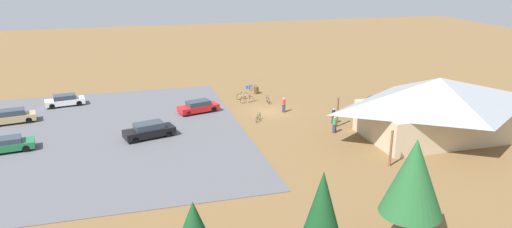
{
  "coord_description": "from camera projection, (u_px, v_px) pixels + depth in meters",
  "views": [
    {
      "loc": [
        15.48,
        49.12,
        16.29
      ],
      "look_at": [
        2.69,
        4.05,
        1.2
      ],
      "focal_mm": 33.52,
      "sensor_mm": 36.0,
      "label": 1
    }
  ],
  "objects": [
    {
      "name": "bicycle_white_yard_center",
      "position": [
        243.0,
        96.0,
        58.73
      ],
      "size": [
        1.69,
        0.48,
        0.86
      ],
      "color": "black",
      "rests_on": "ground"
    },
    {
      "name": "pine_mideast",
      "position": [
        414.0,
        177.0,
        26.97
      ],
      "size": [
        3.62,
        3.62,
        6.93
      ],
      "color": "brown",
      "rests_on": "ground"
    },
    {
      "name": "car_white_by_curb",
      "position": [
        65.0,
        100.0,
        55.79
      ],
      "size": [
        4.57,
        2.43,
        1.32
      ],
      "color": "white",
      "rests_on": "parking_lot_asphalt"
    },
    {
      "name": "bicycle_yellow_lone_west",
      "position": [
        391.0,
        104.0,
        55.39
      ],
      "size": [
        1.47,
        1.02,
        0.83
      ],
      "color": "black",
      "rests_on": "ground"
    },
    {
      "name": "car_black_near_entry",
      "position": [
        149.0,
        130.0,
        45.73
      ],
      "size": [
        5.1,
        3.03,
        1.49
      ],
      "color": "black",
      "rests_on": "parking_lot_asphalt"
    },
    {
      "name": "bicycle_orange_back_row",
      "position": [
        429.0,
        104.0,
        55.69
      ],
      "size": [
        0.63,
        1.63,
        0.74
      ],
      "color": "black",
      "rests_on": "ground"
    },
    {
      "name": "ground",
      "position": [
        269.0,
        112.0,
        53.99
      ],
      "size": [
        160.0,
        160.0,
        0.0
      ],
      "primitive_type": "plane",
      "color": "brown",
      "rests_on": "ground"
    },
    {
      "name": "lot_sign",
      "position": [
        248.0,
        91.0,
        56.92
      ],
      "size": [
        0.56,
        0.08,
        2.2
      ],
      "color": "#99999E",
      "rests_on": "ground"
    },
    {
      "name": "bicycle_blue_trailside",
      "position": [
        253.0,
        88.0,
        62.28
      ],
      "size": [
        0.81,
        1.67,
        0.88
      ],
      "color": "black",
      "rests_on": "ground"
    },
    {
      "name": "parking_lot_asphalt",
      "position": [
        12.0,
        144.0,
        44.43
      ],
      "size": [
        43.5,
        32.32,
        0.05
      ],
      "primitive_type": "cube",
      "color": "#56565B",
      "rests_on": "ground"
    },
    {
      "name": "pine_far_east",
      "position": [
        322.0,
        224.0,
        21.42
      ],
      "size": [
        2.9,
        2.9,
        7.61
      ],
      "color": "brown",
      "rests_on": "ground"
    },
    {
      "name": "bike_pavilion",
      "position": [
        437.0,
        104.0,
        45.46
      ],
      "size": [
        16.18,
        10.68,
        5.83
      ],
      "color": "#C6B28E",
      "rests_on": "ground"
    },
    {
      "name": "trash_bin",
      "position": [
        256.0,
        90.0,
        61.1
      ],
      "size": [
        0.6,
        0.6,
        0.9
      ],
      "primitive_type": "cylinder",
      "color": "brown",
      "rests_on": "ground"
    },
    {
      "name": "car_green_front_row",
      "position": [
        6.0,
        145.0,
        42.37
      ],
      "size": [
        4.9,
        2.42,
        1.29
      ],
      "color": "#1E6B3D",
      "rests_on": "parking_lot_asphalt"
    },
    {
      "name": "visitor_by_pavilion",
      "position": [
        335.0,
        124.0,
        47.08
      ],
      "size": [
        0.37,
        0.4,
        1.69
      ],
      "color": "#2D3347",
      "rests_on": "ground"
    },
    {
      "name": "bicycle_silver_edge_north",
      "position": [
        268.0,
        100.0,
        57.04
      ],
      "size": [
        0.48,
        1.64,
        0.82
      ],
      "color": "black",
      "rests_on": "ground"
    },
    {
      "name": "bicycle_red_mid_cluster",
      "position": [
        247.0,
        100.0,
        57.21
      ],
      "size": [
        1.77,
        0.54,
        0.92
      ],
      "color": "black",
      "rests_on": "ground"
    },
    {
      "name": "car_tan_second_row",
      "position": [
        12.0,
        116.0,
        49.82
      ],
      "size": [
        4.73,
        2.46,
        1.46
      ],
      "color": "tan",
      "rests_on": "parking_lot_asphalt"
    },
    {
      "name": "car_red_inner_stall",
      "position": [
        198.0,
        107.0,
        53.31
      ],
      "size": [
        4.77,
        2.8,
        1.36
      ],
      "color": "red",
      "rests_on": "parking_lot_asphalt"
    },
    {
      "name": "visitor_crossing_yard",
      "position": [
        284.0,
        105.0,
        53.52
      ],
      "size": [
        0.4,
        0.37,
        1.69
      ],
      "color": "#2D3347",
      "rests_on": "ground"
    },
    {
      "name": "bicycle_green_yard_front",
      "position": [
        258.0,
        118.0,
        50.69
      ],
      "size": [
        0.94,
        1.44,
        0.8
      ],
      "color": "black",
      "rests_on": "ground"
    },
    {
      "name": "bicycle_black_near_porch",
      "position": [
        415.0,
        96.0,
        58.97
      ],
      "size": [
        1.46,
        0.88,
        0.82
      ],
      "color": "black",
      "rests_on": "ground"
    },
    {
      "name": "bicycle_purple_yard_left",
      "position": [
        374.0,
        99.0,
        57.74
      ],
      "size": [
        1.62,
        0.71,
        0.81
      ],
      "color": "black",
      "rests_on": "ground"
    },
    {
      "name": "visitor_near_lot",
      "position": [
        334.0,
        116.0,
        49.69
      ],
      "size": [
        0.39,
        0.4,
        1.69
      ],
      "color": "#2D3347",
      "rests_on": "ground"
    }
  ]
}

